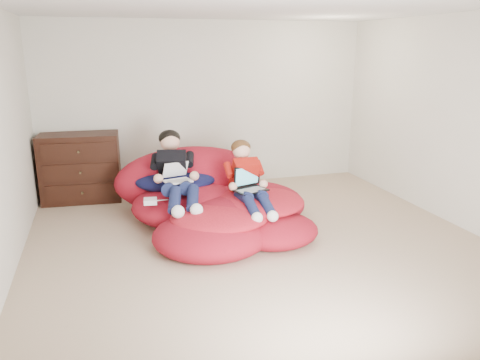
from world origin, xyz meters
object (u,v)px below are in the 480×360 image
object	(u,v)px
dresser	(81,168)
laptop_white	(177,176)
older_boy	(175,169)
laptop_black	(249,184)
beanbag_pile	(214,202)
younger_boy	(247,177)

from	to	relation	value
dresser	laptop_white	bearing A→B (deg)	-51.06
dresser	older_boy	bearing A→B (deg)	-48.54
dresser	laptop_black	distance (m)	2.61
beanbag_pile	younger_boy	distance (m)	0.58
dresser	beanbag_pile	bearing A→B (deg)	-41.71
dresser	laptop_black	size ratio (longest dim) A/B	2.58
laptop_white	laptop_black	distance (m)	0.87
laptop_white	laptop_black	xyz separation A→B (m)	(0.78, -0.37, -0.06)
laptop_white	younger_boy	bearing A→B (deg)	-21.50
older_boy	laptop_white	distance (m)	0.13
younger_boy	older_boy	bearing A→B (deg)	151.35
laptop_white	beanbag_pile	bearing A→B (deg)	-0.64
older_boy	younger_boy	size ratio (longest dim) A/B	1.24
laptop_white	laptop_black	size ratio (longest dim) A/B	0.90
dresser	younger_boy	world-z (taller)	younger_boy
laptop_black	dresser	bearing A→B (deg)	137.23
older_boy	dresser	bearing A→B (deg)	131.46
dresser	younger_boy	size ratio (longest dim) A/B	1.04
beanbag_pile	older_boy	world-z (taller)	older_boy
beanbag_pile	laptop_black	xyz separation A→B (m)	(0.34, -0.37, 0.30)
dresser	older_boy	size ratio (longest dim) A/B	0.84
older_boy	beanbag_pile	bearing A→B (deg)	-15.61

